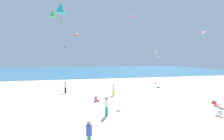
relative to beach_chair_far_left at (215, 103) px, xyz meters
The scene contains 18 objects.
ground_plane 12.77m from the beach_chair_far_left, 143.61° to the left, with size 120.00×120.00×0.00m, color beige.
ocean_water 56.33m from the beach_chair_far_left, 100.51° to the left, with size 120.00×60.00×0.05m, color teal.
beach_chair_far_left is the anchor object (origin of this frame).
beach_chair_far_right 3.43m from the beach_chair_far_left, 131.62° to the right, with size 0.63×0.68×0.55m.
cooler_box 10.86m from the beach_chair_far_left, 94.53° to the left, with size 0.55×0.44×0.24m.
person_0 14.95m from the beach_chair_far_left, 159.26° to the right, with size 0.42×0.42×1.68m.
person_1 13.26m from the beach_chair_far_left, 160.54° to the left, with size 0.63×0.40×0.74m.
person_2 12.12m from the beach_chair_far_left, behind, with size 0.48×0.48×1.72m.
person_3 19.33m from the beach_chair_far_left, 148.73° to the left, with size 0.48×0.48×1.72m.
person_4 12.08m from the beach_chair_far_left, 144.16° to the left, with size 0.40×0.40×1.67m.
kite_black 34.52m from the beach_chair_far_left, 122.20° to the left, with size 0.21×0.57×1.09m.
kite_magenta 15.86m from the beach_chair_far_left, 125.15° to the left, with size 0.58×0.51×0.88m.
kite_blue 16.37m from the beach_chair_far_left, 84.19° to the left, with size 0.66×0.73×1.47m.
kite_green 22.23m from the beach_chair_far_left, 155.57° to the left, with size 1.15×1.16×1.59m.
kite_red 35.26m from the beach_chair_far_left, 116.91° to the left, with size 1.00×1.27×1.89m.
kite_teal 18.35m from the beach_chair_far_left, behind, with size 1.11×1.06×1.81m.
kite_pink 10.80m from the beach_chair_far_left, 60.93° to the left, with size 0.93×0.94×1.51m.
kite_white 21.45m from the beach_chair_far_left, 80.14° to the left, with size 0.83×0.98×2.08m.
Camera 1 is at (-4.19, -11.28, 5.14)m, focal length 24.66 mm.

